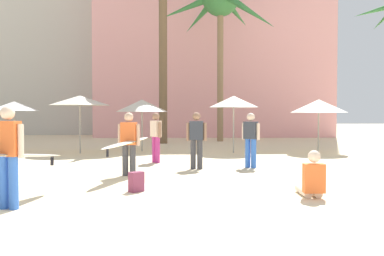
{
  "coord_description": "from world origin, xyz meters",
  "views": [
    {
      "loc": [
        0.08,
        -6.27,
        1.65
      ],
      "look_at": [
        0.4,
        5.27,
        1.25
      ],
      "focal_mm": 39.5,
      "sensor_mm": 36.0,
      "label": 1
    }
  ],
  "objects_px": {
    "cafe_umbrella_0": "(319,106)",
    "person_far_right": "(312,180)",
    "cafe_umbrella_4": "(234,102)",
    "person_mid_left": "(128,142)",
    "cafe_umbrella_3": "(142,106)",
    "person_near_left": "(196,138)",
    "palm_tree_center": "(220,6)",
    "cafe_umbrella_2": "(14,106)",
    "beach_towel": "(167,187)",
    "person_near_right": "(11,154)",
    "person_far_left": "(251,138)",
    "person_mid_center": "(156,135)",
    "backpack": "(136,182)",
    "cafe_umbrella_6": "(80,100)"
  },
  "relations": [
    {
      "from": "palm_tree_center",
      "to": "cafe_umbrella_2",
      "type": "bearing_deg",
      "value": -144.96
    },
    {
      "from": "cafe_umbrella_0",
      "to": "person_mid_center",
      "type": "bearing_deg",
      "value": -153.38
    },
    {
      "from": "cafe_umbrella_3",
      "to": "person_far_left",
      "type": "xyz_separation_m",
      "value": [
        3.81,
        -5.8,
        -1.08
      ]
    },
    {
      "from": "cafe_umbrella_2",
      "to": "backpack",
      "type": "distance_m",
      "value": 11.42
    },
    {
      "from": "cafe_umbrella_6",
      "to": "backpack",
      "type": "bearing_deg",
      "value": -69.66
    },
    {
      "from": "cafe_umbrella_0",
      "to": "cafe_umbrella_3",
      "type": "xyz_separation_m",
      "value": [
        -7.43,
        1.12,
        0.03
      ]
    },
    {
      "from": "cafe_umbrella_0",
      "to": "person_far_right",
      "type": "distance_m",
      "value": 9.89
    },
    {
      "from": "person_mid_left",
      "to": "person_far_right",
      "type": "relative_size",
      "value": 3.29
    },
    {
      "from": "beach_towel",
      "to": "person_near_left",
      "type": "xyz_separation_m",
      "value": [
        0.77,
        3.05,
        0.92
      ]
    },
    {
      "from": "cafe_umbrella_6",
      "to": "cafe_umbrella_2",
      "type": "bearing_deg",
      "value": 165.4
    },
    {
      "from": "palm_tree_center",
      "to": "cafe_umbrella_2",
      "type": "height_order",
      "value": "palm_tree_center"
    },
    {
      "from": "person_far_right",
      "to": "backpack",
      "type": "bearing_deg",
      "value": 80.21
    },
    {
      "from": "cafe_umbrella_4",
      "to": "person_near_left",
      "type": "height_order",
      "value": "cafe_umbrella_4"
    },
    {
      "from": "cafe_umbrella_3",
      "to": "person_far_right",
      "type": "bearing_deg",
      "value": -67.64
    },
    {
      "from": "person_far_left",
      "to": "person_near_left",
      "type": "distance_m",
      "value": 1.68
    },
    {
      "from": "cafe_umbrella_3",
      "to": "person_mid_center",
      "type": "distance_m",
      "value": 4.62
    },
    {
      "from": "person_far_right",
      "to": "cafe_umbrella_4",
      "type": "bearing_deg",
      "value": 3.56
    },
    {
      "from": "person_mid_center",
      "to": "person_mid_left",
      "type": "bearing_deg",
      "value": -134.01
    },
    {
      "from": "beach_towel",
      "to": "person_near_right",
      "type": "bearing_deg",
      "value": -143.51
    },
    {
      "from": "cafe_umbrella_2",
      "to": "beach_towel",
      "type": "bearing_deg",
      "value": -52.51
    },
    {
      "from": "palm_tree_center",
      "to": "cafe_umbrella_3",
      "type": "xyz_separation_m",
      "value": [
        -4.02,
        -6.41,
        -5.97
      ]
    },
    {
      "from": "backpack",
      "to": "person_near_right",
      "type": "height_order",
      "value": "person_near_right"
    },
    {
      "from": "cafe_umbrella_3",
      "to": "person_near_right",
      "type": "bearing_deg",
      "value": -96.56
    },
    {
      "from": "cafe_umbrella_4",
      "to": "person_mid_left",
      "type": "xyz_separation_m",
      "value": [
        -3.58,
        -6.48,
        -1.23
      ]
    },
    {
      "from": "backpack",
      "to": "cafe_umbrella_3",
      "type": "bearing_deg",
      "value": -39.06
    },
    {
      "from": "person_far_right",
      "to": "person_near_left",
      "type": "bearing_deg",
      "value": 27.49
    },
    {
      "from": "person_mid_left",
      "to": "person_far_right",
      "type": "height_order",
      "value": "person_mid_left"
    },
    {
      "from": "cafe_umbrella_2",
      "to": "person_near_right",
      "type": "distance_m",
      "value": 11.68
    },
    {
      "from": "cafe_umbrella_0",
      "to": "cafe_umbrella_4",
      "type": "distance_m",
      "value": 3.54
    },
    {
      "from": "person_mid_left",
      "to": "person_near_left",
      "type": "bearing_deg",
      "value": -42.37
    },
    {
      "from": "person_mid_left",
      "to": "person_near_right",
      "type": "height_order",
      "value": "person_near_right"
    },
    {
      "from": "person_near_right",
      "to": "person_near_left",
      "type": "bearing_deg",
      "value": 160.8
    },
    {
      "from": "person_mid_left",
      "to": "person_far_left",
      "type": "height_order",
      "value": "person_mid_left"
    },
    {
      "from": "person_mid_left",
      "to": "cafe_umbrella_2",
      "type": "bearing_deg",
      "value": 48.57
    },
    {
      "from": "cafe_umbrella_2",
      "to": "cafe_umbrella_3",
      "type": "distance_m",
      "value": 5.44
    },
    {
      "from": "person_near_right",
      "to": "person_near_left",
      "type": "height_order",
      "value": "person_near_right"
    },
    {
      "from": "palm_tree_center",
      "to": "cafe_umbrella_3",
      "type": "bearing_deg",
      "value": -122.07
    },
    {
      "from": "cafe_umbrella_6",
      "to": "person_mid_left",
      "type": "distance_m",
      "value": 7.17
    },
    {
      "from": "cafe_umbrella_2",
      "to": "person_mid_center",
      "type": "bearing_deg",
      "value": -33.63
    },
    {
      "from": "backpack",
      "to": "person_near_right",
      "type": "bearing_deg",
      "value": 81.86
    },
    {
      "from": "cafe_umbrella_0",
      "to": "person_mid_center",
      "type": "height_order",
      "value": "cafe_umbrella_0"
    },
    {
      "from": "cafe_umbrella_4",
      "to": "person_mid_center",
      "type": "height_order",
      "value": "cafe_umbrella_4"
    },
    {
      "from": "cafe_umbrella_0",
      "to": "backpack",
      "type": "bearing_deg",
      "value": -128.06
    },
    {
      "from": "person_near_right",
      "to": "person_mid_center",
      "type": "distance_m",
      "value": 7.01
    },
    {
      "from": "cafe_umbrella_0",
      "to": "person_far_right",
      "type": "height_order",
      "value": "cafe_umbrella_0"
    },
    {
      "from": "palm_tree_center",
      "to": "person_near_left",
      "type": "height_order",
      "value": "palm_tree_center"
    },
    {
      "from": "palm_tree_center",
      "to": "person_mid_left",
      "type": "xyz_separation_m",
      "value": [
        -3.7,
        -13.88,
        -7.05
      ]
    },
    {
      "from": "palm_tree_center",
      "to": "person_far_left",
      "type": "distance_m",
      "value": 14.1
    },
    {
      "from": "cafe_umbrella_6",
      "to": "person_mid_center",
      "type": "height_order",
      "value": "cafe_umbrella_6"
    },
    {
      "from": "cafe_umbrella_2",
      "to": "person_near_left",
      "type": "relative_size",
      "value": 1.29
    }
  ]
}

